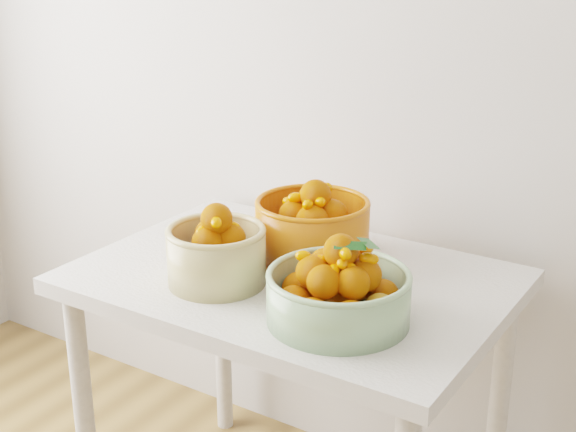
% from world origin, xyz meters
% --- Properties ---
extents(table, '(1.00, 0.70, 0.75)m').
position_xyz_m(table, '(-0.36, 1.60, 0.65)').
color(table, silver).
rests_on(table, ground).
extents(bowl_cream, '(0.23, 0.23, 0.20)m').
position_xyz_m(bowl_cream, '(-0.48, 1.46, 0.82)').
color(bowl_cream, tan).
rests_on(bowl_cream, table).
extents(bowl_green, '(0.39, 0.39, 0.19)m').
position_xyz_m(bowl_green, '(-0.15, 1.45, 0.82)').
color(bowl_green, '#93B988').
rests_on(bowl_green, table).
extents(bowl_orange, '(0.35, 0.35, 0.20)m').
position_xyz_m(bowl_orange, '(-0.37, 1.71, 0.83)').
color(bowl_orange, '#D65910').
rests_on(bowl_orange, table).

